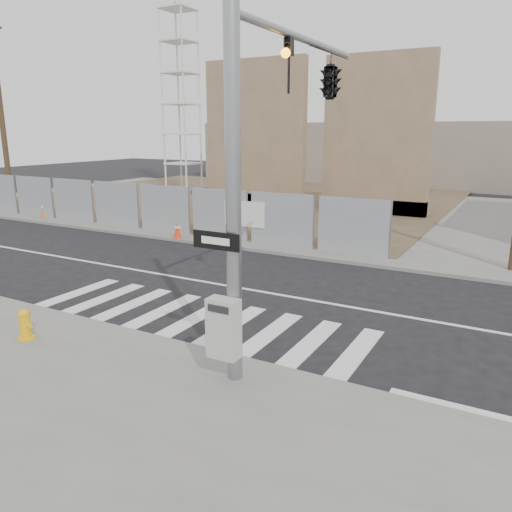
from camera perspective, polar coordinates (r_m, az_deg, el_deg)
The scene contains 13 objects.
ground at distance 14.21m, azimuth -0.94°, elevation -3.84°, with size 100.00×100.00×0.00m, color black.
sidewalk_far at distance 26.93m, azimuth 14.11°, elevation 4.50°, with size 50.00×20.00×0.12m, color slate.
signal_pole at distance 10.56m, azimuth 5.43°, elevation 16.19°, with size 0.96×5.87×7.00m.
chain_link_fence at distance 23.88m, azimuth -16.03°, elevation 5.76°, with size 24.60×0.04×2.00m, color gray.
concrete_wall_left at distance 28.37m, azimuth -0.05°, elevation 12.14°, with size 6.00×1.30×8.00m.
concrete_wall_right at distance 26.81m, azimuth 13.54°, elevation 11.63°, with size 5.50×1.30×8.00m.
crane_tower at distance 36.31m, azimuth -8.72°, elevation 21.37°, with size 2.60×2.60×18.15m.
utility_pole_left at distance 30.15m, azimuth -27.11°, elevation 14.23°, with size 1.60×0.28×10.00m.
fire_hydrant at distance 11.62m, azimuth -24.88°, elevation -7.07°, with size 0.45×0.45×0.67m.
traffic_cone_a at distance 27.68m, azimuth -23.05°, elevation 4.97°, with size 0.50×0.50×0.78m.
traffic_cone_b at distance 26.16m, azimuth -19.28°, elevation 4.72°, with size 0.43×0.43×0.68m.
traffic_cone_c at distance 20.62m, azimuth -8.97°, elevation 2.97°, with size 0.44×0.44×0.67m.
traffic_cone_d at distance 18.97m, azimuth 5.60°, elevation 2.04°, with size 0.36×0.36×0.63m.
Camera 1 is at (6.75, -11.71, 4.40)m, focal length 35.00 mm.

